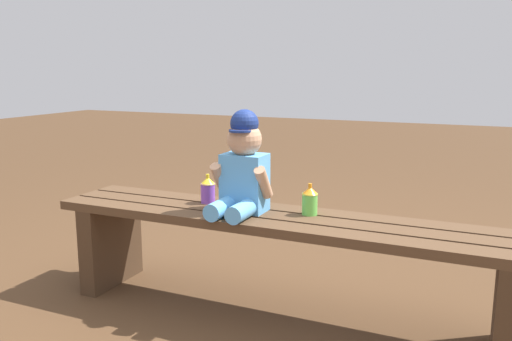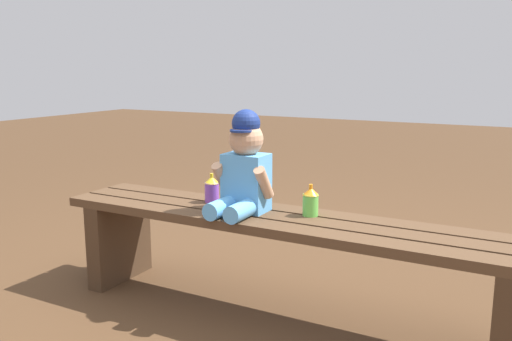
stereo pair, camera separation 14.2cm
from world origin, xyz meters
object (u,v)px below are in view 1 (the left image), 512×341
object	(u,v)px
child_figure	(243,168)
sippy_cup_right	(310,200)
sippy_cup_left	(208,189)
park_bench	(279,245)

from	to	relation	value
child_figure	sippy_cup_right	xyz separation A→B (m)	(0.25, 0.07, -0.12)
sippy_cup_left	sippy_cup_right	size ratio (longest dim) A/B	1.00
child_figure	sippy_cup_left	distance (m)	0.24
park_bench	sippy_cup_right	size ratio (longest dim) A/B	15.19
child_figure	park_bench	bearing A→B (deg)	3.74
child_figure	sippy_cup_right	bearing A→B (deg)	15.17
sippy_cup_right	park_bench	bearing A→B (deg)	-150.42
park_bench	sippy_cup_right	world-z (taller)	sippy_cup_right
park_bench	sippy_cup_right	distance (m)	0.22
park_bench	sippy_cup_left	size ratio (longest dim) A/B	15.19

